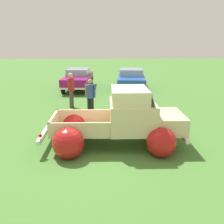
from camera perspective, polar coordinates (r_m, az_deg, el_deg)
ground_plane at (r=8.71m, az=0.10°, el=-7.20°), size 80.00×80.00×0.00m
vintage_pickup_truck at (r=8.46m, az=2.74°, el=-2.44°), size 4.63×2.80×1.96m
show_car_0 at (r=18.39m, az=-7.59°, el=7.56°), size 1.98×4.73×1.43m
show_car_1 at (r=18.11m, az=4.32°, el=7.53°), size 2.23×4.52×1.43m
spectator_0 at (r=11.79m, az=-4.88°, el=3.83°), size 0.52×0.45×1.68m
spectator_1 at (r=13.26m, az=-9.17°, el=5.37°), size 0.43×0.53×1.80m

